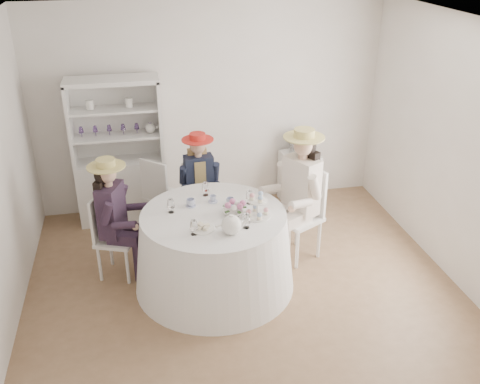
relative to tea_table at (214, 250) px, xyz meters
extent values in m
plane|color=brown|center=(0.28, -0.06, -0.42)|extent=(4.50, 4.50, 0.00)
plane|color=white|center=(0.28, -0.06, 2.28)|extent=(4.50, 4.50, 0.00)
plane|color=silver|center=(0.28, 1.94, 0.93)|extent=(4.50, 0.00, 4.50)
plane|color=silver|center=(0.28, -2.06, 0.93)|extent=(4.50, 0.00, 4.50)
plane|color=silver|center=(2.53, -0.06, 0.93)|extent=(0.00, 4.50, 4.50)
cone|color=white|center=(0.00, 0.00, -0.01)|extent=(1.68, 1.68, 0.83)
cylinder|color=white|center=(0.00, 0.00, 0.42)|extent=(1.48, 1.48, 0.02)
cube|color=silver|center=(-0.92, 1.67, -0.01)|extent=(1.17, 0.79, 0.82)
cube|color=silver|center=(-0.92, 1.86, 0.90)|extent=(1.03, 0.44, 1.01)
cube|color=silver|center=(-0.92, 1.67, 1.41)|extent=(1.17, 0.79, 0.05)
cube|color=silver|center=(-1.45, 1.67, 0.90)|extent=(0.19, 0.40, 1.01)
cube|color=silver|center=(-0.39, 1.67, 0.90)|extent=(0.19, 0.40, 1.01)
cube|color=silver|center=(-0.92, 1.67, 0.72)|extent=(1.09, 0.72, 0.03)
cube|color=silver|center=(-0.92, 1.67, 1.06)|extent=(1.09, 0.72, 0.03)
sphere|color=white|center=(-0.51, 1.67, 0.79)|extent=(0.13, 0.13, 0.13)
cube|color=silver|center=(1.46, 1.69, -0.07)|extent=(0.51, 0.51, 0.70)
cylinder|color=black|center=(1.46, 1.69, 0.43)|extent=(0.32, 0.32, 0.30)
cube|color=silver|center=(-0.99, 0.39, 0.01)|extent=(0.50, 0.50, 0.04)
cylinder|color=silver|center=(-0.91, 0.19, -0.21)|extent=(0.03, 0.03, 0.43)
cylinder|color=silver|center=(-0.79, 0.48, -0.21)|extent=(0.03, 0.03, 0.43)
cylinder|color=silver|center=(-1.20, 0.30, -0.21)|extent=(0.03, 0.03, 0.43)
cylinder|color=silver|center=(-1.08, 0.59, -0.21)|extent=(0.03, 0.03, 0.43)
cube|color=silver|center=(-1.16, 0.46, 0.28)|extent=(0.16, 0.35, 0.49)
cube|color=black|center=(-1.01, 0.40, 0.37)|extent=(0.31, 0.40, 0.56)
cube|color=black|center=(-0.92, 0.27, 0.09)|extent=(0.35, 0.24, 0.12)
cylinder|color=black|center=(-0.79, 0.22, -0.20)|extent=(0.10, 0.10, 0.45)
cylinder|color=black|center=(-1.05, 0.20, 0.44)|extent=(0.19, 0.14, 0.27)
cube|color=black|center=(-0.85, 0.43, 0.09)|extent=(0.35, 0.24, 0.12)
cylinder|color=black|center=(-0.73, 0.38, -0.20)|extent=(0.10, 0.10, 0.45)
cylinder|color=black|center=(-0.90, 0.57, 0.44)|extent=(0.19, 0.14, 0.27)
cylinder|color=#D8A889|center=(-1.01, 0.40, 0.67)|extent=(0.09, 0.09, 0.08)
sphere|color=#D8A889|center=(-1.01, 0.40, 0.78)|extent=(0.18, 0.18, 0.18)
sphere|color=black|center=(-1.05, 0.41, 0.77)|extent=(0.18, 0.18, 0.18)
cube|color=black|center=(-1.09, 0.43, 0.54)|extent=(0.16, 0.25, 0.37)
cylinder|color=tan|center=(-1.01, 0.40, 0.87)|extent=(0.39, 0.39, 0.01)
cylinder|color=tan|center=(-1.01, 0.40, 0.91)|extent=(0.19, 0.19, 0.08)
cube|color=silver|center=(0.00, 1.07, 0.00)|extent=(0.40, 0.40, 0.04)
cylinder|color=silver|center=(-0.14, 0.91, -0.22)|extent=(0.03, 0.03, 0.41)
cylinder|color=silver|center=(0.16, 0.93, -0.22)|extent=(0.03, 0.03, 0.41)
cylinder|color=silver|center=(-0.16, 1.21, -0.22)|extent=(0.03, 0.03, 0.41)
cylinder|color=silver|center=(0.14, 1.23, -0.22)|extent=(0.03, 0.03, 0.41)
cube|color=silver|center=(-0.01, 1.24, 0.25)|extent=(0.36, 0.05, 0.47)
cube|color=#1A2035|center=(0.00, 1.09, 0.34)|extent=(0.35, 0.21, 0.54)
cube|color=tan|center=(0.00, 1.09, 0.34)|extent=(0.14, 0.21, 0.47)
cube|color=#1A2035|center=(-0.08, 0.95, 0.07)|extent=(0.14, 0.32, 0.11)
cylinder|color=#1A2035|center=(-0.07, 0.82, -0.21)|extent=(0.09, 0.09, 0.43)
cylinder|color=#1A2035|center=(-0.19, 1.04, 0.41)|extent=(0.09, 0.17, 0.26)
cube|color=#1A2035|center=(0.09, 0.96, 0.07)|extent=(0.14, 0.32, 0.11)
cylinder|color=#1A2035|center=(0.10, 0.83, -0.21)|extent=(0.09, 0.09, 0.43)
cylinder|color=#1A2035|center=(0.20, 1.06, 0.41)|extent=(0.09, 0.17, 0.26)
cylinder|color=#D8A889|center=(0.00, 1.09, 0.63)|extent=(0.08, 0.08, 0.07)
sphere|color=#D8A889|center=(0.00, 1.09, 0.74)|extent=(0.18, 0.18, 0.18)
sphere|color=tan|center=(0.00, 1.13, 0.72)|extent=(0.18, 0.18, 0.18)
cube|color=tan|center=(0.00, 1.16, 0.50)|extent=(0.23, 0.09, 0.35)
cylinder|color=red|center=(0.00, 1.09, 0.82)|extent=(0.37, 0.37, 0.01)
cylinder|color=red|center=(0.00, 1.09, 0.86)|extent=(0.19, 0.19, 0.07)
cube|color=silver|center=(1.01, 0.34, 0.07)|extent=(0.60, 0.60, 0.04)
cylinder|color=silver|center=(0.78, 0.41, -0.18)|extent=(0.04, 0.04, 0.48)
cylinder|color=silver|center=(0.94, 0.10, -0.18)|extent=(0.04, 0.04, 0.48)
cylinder|color=silver|center=(1.09, 0.58, -0.18)|extent=(0.04, 0.04, 0.48)
cylinder|color=silver|center=(1.25, 0.27, -0.18)|extent=(0.04, 0.04, 0.48)
cube|color=silver|center=(1.19, 0.43, 0.37)|extent=(0.23, 0.38, 0.55)
cube|color=beige|center=(1.03, 0.35, 0.48)|extent=(0.38, 0.45, 0.64)
cube|color=beige|center=(0.85, 0.37, 0.16)|extent=(0.40, 0.30, 0.13)
cylinder|color=beige|center=(0.71, 0.29, -0.17)|extent=(0.11, 0.11, 0.51)
cylinder|color=beige|center=(0.89, 0.53, 0.56)|extent=(0.22, 0.18, 0.30)
cube|color=beige|center=(0.94, 0.19, 0.16)|extent=(0.40, 0.30, 0.13)
cylinder|color=beige|center=(0.81, 0.12, -0.17)|extent=(0.11, 0.11, 0.51)
cylinder|color=beige|center=(1.10, 0.13, 0.56)|extent=(0.22, 0.18, 0.30)
cylinder|color=#D8A889|center=(1.03, 0.35, 0.82)|extent=(0.10, 0.10, 0.09)
sphere|color=#D8A889|center=(1.03, 0.35, 0.94)|extent=(0.21, 0.21, 0.21)
sphere|color=black|center=(1.08, 0.37, 0.93)|extent=(0.21, 0.21, 0.21)
cube|color=black|center=(1.11, 0.39, 0.67)|extent=(0.20, 0.27, 0.42)
cylinder|color=tan|center=(1.03, 0.35, 1.04)|extent=(0.44, 0.44, 0.01)
cylinder|color=tan|center=(1.03, 0.35, 1.08)|extent=(0.22, 0.22, 0.09)
cube|color=silver|center=(-0.40, 1.27, 0.04)|extent=(0.58, 0.58, 0.04)
cylinder|color=silver|center=(-0.17, 1.27, -0.20)|extent=(0.04, 0.04, 0.45)
cylinder|color=silver|center=(-0.41, 1.50, -0.20)|extent=(0.04, 0.04, 0.45)
cylinder|color=silver|center=(-0.40, 1.03, -0.20)|extent=(0.04, 0.04, 0.45)
cylinder|color=silver|center=(-0.63, 1.26, -0.20)|extent=(0.04, 0.04, 0.45)
cube|color=silver|center=(-0.53, 1.13, 0.31)|extent=(0.30, 0.29, 0.51)
imported|color=white|center=(-0.20, 0.21, 0.46)|extent=(0.10, 0.10, 0.07)
imported|color=white|center=(0.04, 0.26, 0.46)|extent=(0.08, 0.08, 0.07)
imported|color=white|center=(0.20, 0.16, 0.46)|extent=(0.11, 0.11, 0.07)
imported|color=white|center=(0.18, -0.08, 0.45)|extent=(0.23, 0.23, 0.05)
sphere|color=#CF679D|center=(0.27, -0.01, 0.51)|extent=(0.06, 0.06, 0.06)
sphere|color=white|center=(0.25, 0.04, 0.51)|extent=(0.06, 0.06, 0.06)
sphere|color=#CF679D|center=(0.20, 0.05, 0.51)|extent=(0.06, 0.06, 0.06)
sphere|color=white|center=(0.16, 0.02, 0.51)|extent=(0.06, 0.06, 0.06)
sphere|color=#CF679D|center=(0.16, -0.03, 0.51)|extent=(0.06, 0.06, 0.06)
sphere|color=white|center=(0.20, -0.06, 0.51)|extent=(0.06, 0.06, 0.06)
sphere|color=#CF679D|center=(0.25, -0.05, 0.51)|extent=(0.06, 0.06, 0.06)
sphere|color=white|center=(0.11, -0.40, 0.51)|extent=(0.19, 0.19, 0.19)
cylinder|color=white|center=(0.23, -0.40, 0.52)|extent=(0.11, 0.03, 0.09)
cylinder|color=white|center=(0.11, -0.40, 0.61)|extent=(0.04, 0.04, 0.02)
cylinder|color=white|center=(-0.15, -0.28, 0.43)|extent=(0.23, 0.23, 0.01)
cube|color=beige|center=(-0.20, -0.30, 0.45)|extent=(0.05, 0.04, 0.03)
cube|color=beige|center=(-0.15, -0.28, 0.47)|extent=(0.06, 0.05, 0.03)
cube|color=beige|center=(-0.11, -0.26, 0.45)|extent=(0.06, 0.06, 0.03)
cube|color=beige|center=(-0.17, -0.25, 0.47)|extent=(0.06, 0.06, 0.03)
cube|color=beige|center=(-0.12, -0.32, 0.45)|extent=(0.06, 0.06, 0.03)
cylinder|color=white|center=(0.42, -0.14, 0.43)|extent=(0.26, 0.26, 0.01)
cylinder|color=white|center=(0.42, -0.14, 0.51)|extent=(0.02, 0.02, 0.18)
cylinder|color=white|center=(0.42, -0.14, 0.60)|extent=(0.20, 0.20, 0.01)
camera|label=1|loc=(-0.70, -4.67, 3.01)|focal=40.00mm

